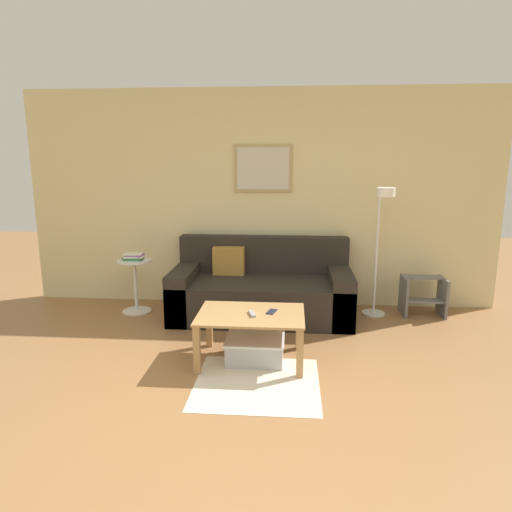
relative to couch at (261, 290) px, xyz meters
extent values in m
plane|color=olive|center=(-0.05, -2.42, -0.29)|extent=(16.00, 16.00, 0.00)
cube|color=beige|center=(-0.05, 0.49, 0.98)|extent=(5.60, 0.06, 2.55)
cube|color=tan|center=(-0.02, 0.45, 1.35)|extent=(0.68, 0.02, 0.55)
cube|color=beige|center=(-0.02, 0.44, 1.35)|extent=(0.61, 0.01, 0.48)
cube|color=beige|center=(0.07, -1.62, -0.29)|extent=(0.99, 0.94, 0.01)
cube|color=#28231E|center=(0.01, -0.05, -0.07)|extent=(1.98, 0.96, 0.43)
cube|color=#28231E|center=(0.01, 0.32, 0.35)|extent=(1.98, 0.20, 0.42)
cube|color=#28231E|center=(-0.86, -0.05, -0.01)|extent=(0.24, 0.96, 0.55)
cube|color=#28231E|center=(0.87, -0.05, -0.01)|extent=(0.24, 0.96, 0.55)
cube|color=#A87A33|center=(-0.39, 0.15, 0.30)|extent=(0.36, 0.14, 0.32)
cube|color=#AD7F4C|center=(-0.01, -1.20, 0.14)|extent=(0.92, 0.65, 0.02)
cube|color=#AD7F4C|center=(-0.43, -1.49, -0.08)|extent=(0.06, 0.06, 0.42)
cube|color=#AD7F4C|center=(0.41, -1.49, -0.08)|extent=(0.06, 0.06, 0.42)
cube|color=#AD7F4C|center=(-0.43, -0.92, -0.08)|extent=(0.06, 0.06, 0.42)
cube|color=#AD7F4C|center=(0.41, -0.92, -0.08)|extent=(0.06, 0.06, 0.42)
cube|color=#B2B2B7|center=(0.03, -1.19, -0.20)|extent=(0.49, 0.41, 0.19)
cube|color=silver|center=(0.03, -1.19, -0.09)|extent=(0.51, 0.44, 0.02)
cylinder|color=white|center=(1.28, 0.13, -0.28)|extent=(0.26, 0.26, 0.02)
cylinder|color=white|center=(1.28, 0.13, 0.44)|extent=(0.03, 0.03, 1.43)
cylinder|color=white|center=(1.28, -0.03, 1.16)|extent=(0.02, 0.32, 0.02)
cylinder|color=white|center=(1.28, -0.18, 1.13)|extent=(0.18, 0.18, 0.09)
cylinder|color=silver|center=(-1.46, 0.00, -0.28)|extent=(0.33, 0.33, 0.01)
cylinder|color=silver|center=(-1.46, 0.00, 0.02)|extent=(0.04, 0.04, 0.59)
cylinder|color=silver|center=(-1.46, 0.00, 0.32)|extent=(0.39, 0.39, 0.02)
cube|color=#387F4C|center=(-1.47, 0.01, 0.34)|extent=(0.18, 0.15, 0.01)
cube|color=#387F4C|center=(-1.47, 0.01, 0.35)|extent=(0.23, 0.15, 0.01)
cube|color=silver|center=(-1.46, 0.02, 0.37)|extent=(0.23, 0.16, 0.02)
cube|color=#8C4C93|center=(-1.46, 0.01, 0.38)|extent=(0.21, 0.15, 0.01)
cube|color=silver|center=(-1.47, 0.01, 0.40)|extent=(0.22, 0.15, 0.02)
cube|color=#99999E|center=(0.00, -1.24, 0.16)|extent=(0.08, 0.16, 0.02)
cube|color=#1E2338|center=(0.17, -1.15, 0.15)|extent=(0.10, 0.15, 0.01)
cube|color=slate|center=(1.62, 0.16, -0.07)|extent=(0.03, 0.34, 0.44)
cube|color=slate|center=(2.05, 0.16, -0.07)|extent=(0.03, 0.34, 0.44)
cube|color=slate|center=(1.83, 0.10, -0.11)|extent=(0.40, 0.15, 0.02)
cube|color=slate|center=(1.83, 0.22, 0.14)|extent=(0.40, 0.15, 0.02)
camera|label=1|loc=(0.33, -4.95, 1.46)|focal=32.00mm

